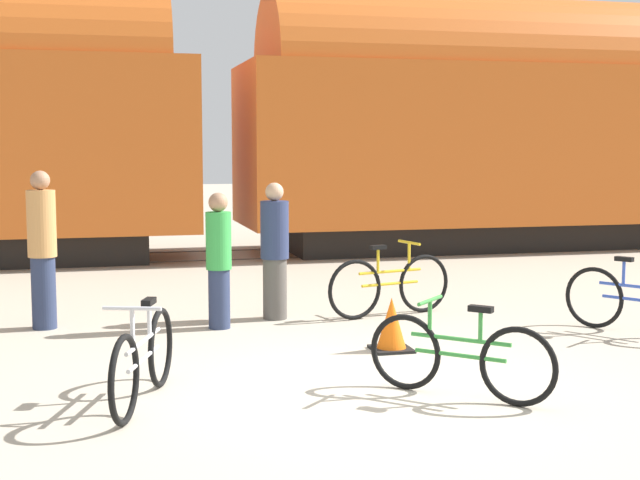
# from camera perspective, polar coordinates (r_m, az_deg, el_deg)

# --- Properties ---
(ground_plane) EXTENTS (80.00, 80.00, 0.00)m
(ground_plane) POSITION_cam_1_polar(r_m,az_deg,el_deg) (7.85, 3.02, -9.40)
(ground_plane) COLOR #B2A893
(freight_train) EXTENTS (48.25, 2.93, 5.01)m
(freight_train) POSITION_cam_1_polar(r_m,az_deg,el_deg) (16.90, -6.53, 7.85)
(freight_train) COLOR black
(freight_train) RESTS_ON ground_plane
(rail_near) EXTENTS (60.25, 0.07, 0.01)m
(rail_near) POSITION_cam_1_polar(r_m,az_deg,el_deg) (16.32, -6.09, -1.27)
(rail_near) COLOR #4C4238
(rail_near) RESTS_ON ground_plane
(rail_far) EXTENTS (60.25, 0.07, 0.01)m
(rail_far) POSITION_cam_1_polar(r_m,az_deg,el_deg) (17.73, -6.74, -0.68)
(rail_far) COLOR #4C4238
(rail_far) RESTS_ON ground_plane
(bicycle_yellow) EXTENTS (1.70, 0.53, 0.91)m
(bicycle_yellow) POSITION_cam_1_polar(r_m,az_deg,el_deg) (10.96, 4.51, -2.88)
(bicycle_yellow) COLOR black
(bicycle_yellow) RESTS_ON ground_plane
(bicycle_blue) EXTENTS (1.01, 1.49, 0.88)m
(bicycle_blue) POSITION_cam_1_polar(r_m,az_deg,el_deg) (10.49, 19.72, -3.70)
(bicycle_blue) COLOR black
(bicycle_blue) RESTS_ON ground_plane
(bicycle_green) EXTENTS (1.21, 1.20, 0.81)m
(bicycle_green) POSITION_cam_1_polar(r_m,az_deg,el_deg) (7.54, 8.93, -7.37)
(bicycle_green) COLOR black
(bicycle_green) RESTS_ON ground_plane
(bicycle_silver) EXTENTS (0.62, 1.69, 0.86)m
(bicycle_silver) POSITION_cam_1_polar(r_m,az_deg,el_deg) (7.40, -11.22, -7.53)
(bicycle_silver) COLOR black
(bicycle_silver) RESTS_ON ground_plane
(person_in_tan) EXTENTS (0.32, 0.32, 1.81)m
(person_in_tan) POSITION_cam_1_polar(r_m,az_deg,el_deg) (10.60, -17.35, -0.56)
(person_in_tan) COLOR #283351
(person_in_tan) RESTS_ON ground_plane
(person_in_navy) EXTENTS (0.34, 0.34, 1.65)m
(person_in_navy) POSITION_cam_1_polar(r_m,az_deg,el_deg) (10.71, -2.92, -0.71)
(person_in_navy) COLOR #514C47
(person_in_navy) RESTS_ON ground_plane
(person_in_green) EXTENTS (0.29, 0.29, 1.56)m
(person_in_green) POSITION_cam_1_polar(r_m,az_deg,el_deg) (10.21, -6.50, -1.25)
(person_in_green) COLOR #283351
(person_in_green) RESTS_ON ground_plane
(traffic_cone) EXTENTS (0.40, 0.40, 0.55)m
(traffic_cone) POSITION_cam_1_polar(r_m,az_deg,el_deg) (9.16, 4.60, -5.51)
(traffic_cone) COLOR black
(traffic_cone) RESTS_ON ground_plane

